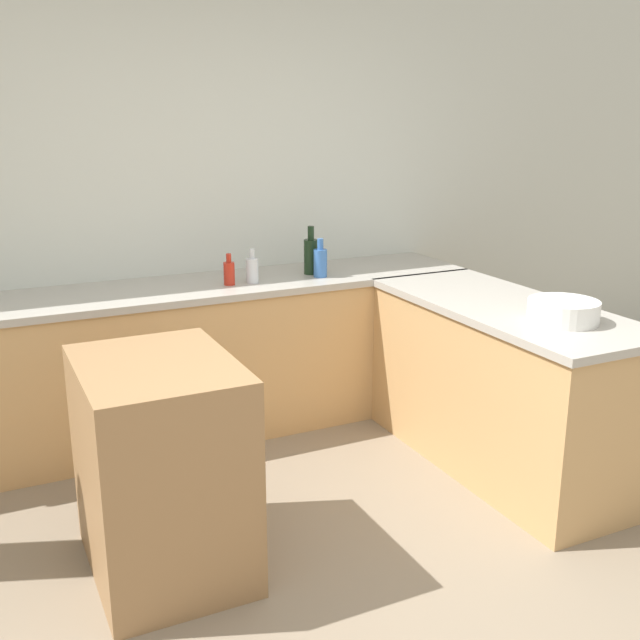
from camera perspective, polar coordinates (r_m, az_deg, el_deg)
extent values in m
plane|color=gray|center=(3.07, 3.53, -21.74)|extent=(14.00, 14.00, 0.00)
cube|color=silver|center=(4.63, -10.47, 9.07)|extent=(8.00, 0.06, 2.70)
cube|color=tan|center=(4.50, -8.69, -3.09)|extent=(3.24, 0.64, 0.86)
cube|color=#ADA89E|center=(4.38, -8.94, 2.49)|extent=(3.27, 0.67, 0.04)
cube|color=tan|center=(4.13, 13.67, -5.10)|extent=(0.66, 1.62, 0.86)
cube|color=#ADA89E|center=(4.00, 14.08, 0.93)|extent=(0.69, 1.65, 0.04)
cube|color=#997047|center=(3.19, -11.96, -10.94)|extent=(0.60, 0.79, 0.91)
cylinder|color=white|center=(3.71, 18.05, 0.64)|extent=(0.33, 0.33, 0.11)
cylinder|color=#386BB7|center=(4.48, 0.03, 4.35)|extent=(0.08, 0.08, 0.17)
cylinder|color=#386BB7|center=(4.46, 0.03, 5.81)|extent=(0.04, 0.04, 0.06)
cylinder|color=red|center=(4.31, -6.93, 3.53)|extent=(0.06, 0.06, 0.13)
cylinder|color=red|center=(4.29, -6.97, 4.71)|extent=(0.03, 0.03, 0.05)
cylinder|color=black|center=(4.57, -0.70, 4.84)|extent=(0.09, 0.09, 0.21)
cylinder|color=black|center=(4.54, -0.70, 6.65)|extent=(0.04, 0.04, 0.08)
cylinder|color=silver|center=(4.35, -5.18, 3.76)|extent=(0.07, 0.07, 0.14)
cylinder|color=silver|center=(4.33, -5.21, 5.05)|extent=(0.03, 0.03, 0.06)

